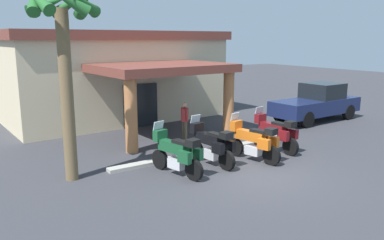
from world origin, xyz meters
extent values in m
plane|color=#38383D|center=(0.00, 0.00, 0.00)|extent=(80.00, 80.00, 0.00)
cube|color=beige|center=(-0.13, 11.50, 2.08)|extent=(11.16, 6.92, 4.16)
cube|color=#1E2328|center=(0.00, 8.20, 1.05)|extent=(1.80, 0.17, 2.10)
cube|color=brown|center=(0.08, 6.20, 2.98)|extent=(5.78, 4.34, 0.35)
cylinder|color=#B27042|center=(-2.26, 4.45, 1.40)|extent=(0.48, 0.48, 2.80)
cylinder|color=#B27042|center=(2.56, 4.64, 1.40)|extent=(0.48, 0.48, 2.80)
cube|color=brown|center=(-0.13, 11.50, 4.38)|extent=(11.57, 7.33, 0.44)
cylinder|color=black|center=(-2.33, 2.15, 0.33)|extent=(0.28, 0.67, 0.66)
cylinder|color=black|center=(-2.01, 0.64, 0.33)|extent=(0.28, 0.67, 0.66)
cube|color=silver|center=(-2.16, 1.37, 0.37)|extent=(0.43, 0.61, 0.32)
cube|color=#19512D|center=(-2.20, 1.52, 0.88)|extent=(0.54, 1.19, 0.34)
cube|color=black|center=(-2.12, 1.17, 1.10)|extent=(0.40, 0.65, 0.10)
cube|color=#19512D|center=(-2.33, 2.13, 1.15)|extent=(0.48, 0.33, 0.36)
cube|color=#B2BCC6|center=(-2.34, 2.21, 1.43)|extent=(0.42, 0.20, 0.36)
cube|color=#19512D|center=(-2.29, 0.73, 0.76)|extent=(0.27, 0.47, 0.36)
cube|color=#19512D|center=(-1.78, 0.84, 0.76)|extent=(0.27, 0.47, 0.36)
cube|color=black|center=(-2.02, 0.68, 1.17)|extent=(0.42, 0.39, 0.22)
cylinder|color=black|center=(-0.73, 2.37, 0.33)|extent=(0.20, 0.67, 0.66)
cylinder|color=black|center=(-0.59, 0.82, 0.33)|extent=(0.20, 0.67, 0.66)
cube|color=silver|center=(-0.66, 1.57, 0.37)|extent=(0.37, 0.59, 0.32)
cube|color=black|center=(-0.67, 1.72, 0.88)|extent=(0.41, 1.17, 0.34)
cube|color=black|center=(-0.64, 1.37, 1.10)|extent=(0.33, 0.62, 0.10)
cube|color=black|center=(-0.73, 2.35, 1.15)|extent=(0.46, 0.28, 0.36)
cube|color=#B2BCC6|center=(-0.74, 2.43, 1.43)|extent=(0.41, 0.15, 0.36)
cube|color=black|center=(-0.86, 0.95, 0.76)|extent=(0.22, 0.45, 0.36)
cube|color=black|center=(-0.34, 1.00, 0.76)|extent=(0.22, 0.45, 0.36)
cube|color=black|center=(-0.59, 0.87, 1.17)|extent=(0.39, 0.35, 0.22)
cylinder|color=black|center=(0.68, 1.90, 0.33)|extent=(0.28, 0.67, 0.66)
cylinder|color=black|center=(1.01, 0.39, 0.33)|extent=(0.28, 0.67, 0.66)
cube|color=silver|center=(0.85, 1.12, 0.37)|extent=(0.43, 0.61, 0.32)
cube|color=orange|center=(0.82, 1.27, 0.88)|extent=(0.54, 1.19, 0.34)
cube|color=black|center=(0.89, 0.92, 1.10)|extent=(0.40, 0.65, 0.10)
cube|color=orange|center=(0.68, 1.88, 1.15)|extent=(0.48, 0.33, 0.36)
cube|color=#B2BCC6|center=(0.67, 1.96, 1.43)|extent=(0.42, 0.20, 0.36)
cube|color=orange|center=(0.72, 0.48, 0.76)|extent=(0.27, 0.47, 0.36)
cube|color=orange|center=(1.23, 0.59, 0.76)|extent=(0.27, 0.47, 0.36)
cube|color=black|center=(1.00, 0.44, 1.17)|extent=(0.42, 0.39, 0.22)
cylinder|color=black|center=(2.30, 2.35, 0.33)|extent=(0.18, 0.67, 0.66)
cylinder|color=black|center=(2.40, 0.81, 0.33)|extent=(0.18, 0.67, 0.66)
cube|color=silver|center=(2.35, 1.55, 0.37)|extent=(0.35, 0.58, 0.32)
cube|color=maroon|center=(2.34, 1.70, 0.88)|extent=(0.37, 1.17, 0.34)
cube|color=black|center=(2.36, 1.35, 1.10)|extent=(0.32, 0.62, 0.10)
cube|color=maroon|center=(2.31, 2.33, 1.15)|extent=(0.45, 0.27, 0.36)
cube|color=#B2BCC6|center=(2.30, 2.41, 1.43)|extent=(0.41, 0.14, 0.36)
cube|color=maroon|center=(2.13, 0.94, 0.76)|extent=(0.21, 0.45, 0.36)
cube|color=maroon|center=(2.65, 0.97, 0.76)|extent=(0.21, 0.45, 0.36)
cube|color=black|center=(2.39, 0.86, 1.17)|extent=(0.38, 0.34, 0.22)
cylinder|color=brown|center=(0.42, 5.00, 0.40)|extent=(0.14, 0.14, 0.80)
cylinder|color=brown|center=(0.41, 4.83, 0.40)|extent=(0.14, 0.14, 0.80)
cylinder|color=#B23333|center=(0.41, 4.91, 1.08)|extent=(0.32, 0.32, 0.56)
cylinder|color=#B23333|center=(0.43, 5.13, 1.11)|extent=(0.09, 0.09, 0.54)
cylinder|color=#B23333|center=(0.40, 4.70, 1.11)|extent=(0.09, 0.09, 0.54)
sphere|color=tan|center=(0.41, 4.91, 1.50)|extent=(0.22, 0.22, 0.22)
cylinder|color=black|center=(9.89, 5.31, 0.40)|extent=(0.81, 0.27, 0.80)
cylinder|color=black|center=(9.93, 3.61, 0.40)|extent=(0.81, 0.27, 0.80)
cylinder|color=black|center=(6.49, 5.21, 0.40)|extent=(0.81, 0.27, 0.80)
cylinder|color=black|center=(6.54, 3.51, 0.40)|extent=(0.81, 0.27, 0.80)
cube|color=#19234C|center=(8.21, 4.41, 0.77)|extent=(5.25, 2.04, 0.75)
cube|color=black|center=(8.71, 4.43, 1.55)|extent=(1.85, 1.80, 0.80)
cylinder|color=brown|center=(-5.05, 2.81, 2.54)|extent=(0.38, 0.38, 5.08)
cone|color=#236028|center=(-4.36, 2.80, 5.29)|extent=(0.39, 1.37, 1.03)
cone|color=#236028|center=(-4.58, 3.31, 5.28)|extent=(1.25, 1.21, 0.98)
cone|color=#236028|center=(-5.18, 3.49, 5.23)|extent=(1.46, 0.62, 0.84)
cone|color=#236028|center=(-4.64, 2.26, 5.21)|extent=(1.36, 1.14, 0.79)
cube|color=#ADA89E|center=(0.09, 2.74, 0.06)|extent=(8.02, 0.36, 0.12)
camera|label=1|loc=(-8.32, -8.66, 4.23)|focal=36.51mm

